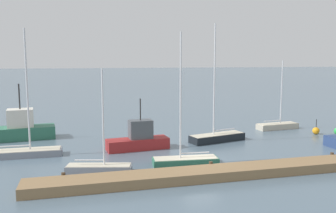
{
  "coord_description": "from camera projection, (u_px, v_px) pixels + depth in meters",
  "views": [
    {
      "loc": [
        -8.31,
        -23.31,
        7.36
      ],
      "look_at": [
        0.0,
        9.3,
        2.93
      ],
      "focal_mm": 38.12,
      "sensor_mm": 36.0,
      "label": 1
    }
  ],
  "objects": [
    {
      "name": "dock_pier",
      "position": [
        217.0,
        173.0,
        22.36
      ],
      "size": [
        23.22,
        2.15,
        0.74
      ],
      "color": "olive",
      "rests_on": "ground_plane"
    },
    {
      "name": "ground_plane",
      "position": [
        200.0,
        164.0,
        25.39
      ],
      "size": [
        600.0,
        600.0,
        0.0
      ],
      "primitive_type": "plane",
      "color": "slate"
    },
    {
      "name": "channel_buoy_0",
      "position": [
        316.0,
        131.0,
        35.43
      ],
      "size": [
        0.69,
        0.69,
        1.51
      ],
      "color": "orange",
      "rests_on": "ground_plane"
    },
    {
      "name": "sailboat_1",
      "position": [
        217.0,
        136.0,
        32.31
      ],
      "size": [
        5.46,
        2.72,
        10.49
      ],
      "rotation": [
        0.0,
        0.0,
        3.39
      ],
      "color": "black",
      "rests_on": "ground_plane"
    },
    {
      "name": "fishing_boat_0",
      "position": [
        18.0,
        129.0,
        33.01
      ],
      "size": [
        6.84,
        2.87,
        5.17
      ],
      "rotation": [
        0.0,
        0.0,
        0.1
      ],
      "color": "#2D6B51",
      "rests_on": "ground_plane"
    },
    {
      "name": "sailboat_2",
      "position": [
        99.0,
        167.0,
        23.42
      ],
      "size": [
        4.43,
        2.09,
        6.81
      ],
      "rotation": [
        0.0,
        0.0,
        -0.24
      ],
      "color": "gray",
      "rests_on": "ground_plane"
    },
    {
      "name": "sailboat_0",
      "position": [
        185.0,
        159.0,
        25.22
      ],
      "size": [
        4.73,
        1.75,
        9.25
      ],
      "rotation": [
        0.0,
        0.0,
        3.05
      ],
      "color": "#2D6B51",
      "rests_on": "ground_plane"
    },
    {
      "name": "sailboat_3",
      "position": [
        24.0,
        151.0,
        27.23
      ],
      "size": [
        5.56,
        1.61,
        9.67
      ],
      "rotation": [
        0.0,
        0.0,
        -0.02
      ],
      "color": "gray",
      "rests_on": "ground_plane"
    },
    {
      "name": "fishing_boat_2",
      "position": [
        139.0,
        139.0,
        29.42
      ],
      "size": [
        5.24,
        2.12,
        4.21
      ],
      "rotation": [
        0.0,
        0.0,
        0.1
      ],
      "color": "maroon",
      "rests_on": "ground_plane"
    },
    {
      "name": "sailboat_4",
      "position": [
        277.0,
        125.0,
        38.06
      ],
      "size": [
        4.64,
        1.77,
        7.27
      ],
      "rotation": [
        0.0,
        0.0,
        0.1
      ],
      "color": "#BCB29E",
      "rests_on": "ground_plane"
    }
  ]
}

